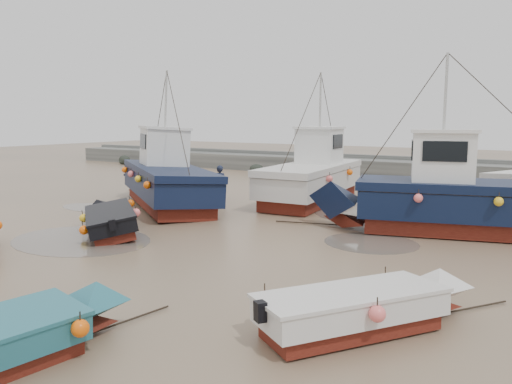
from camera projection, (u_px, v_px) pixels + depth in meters
ground at (176, 248)px, 15.68m from camera, size 120.00×120.00×0.00m
seawall at (392, 169)px, 33.97m from camera, size 60.00×4.92×1.50m
puddle_a at (81, 240)px, 16.65m from camera, size 5.07×5.07×0.01m
puddle_b at (371, 243)px, 16.29m from camera, size 3.08×3.08×0.01m
puddle_c at (94, 208)px, 22.72m from camera, size 3.55×3.55×0.01m
puddle_d at (382, 209)px, 22.34m from camera, size 5.78×5.78×0.01m
dinghy_2 at (9, 332)px, 8.14m from camera, size 2.23×5.21×1.43m
dinghy_3 at (368, 303)px, 9.45m from camera, size 3.92×5.19×1.43m
dinghy_4 at (112, 216)px, 17.96m from camera, size 5.34×4.50×1.43m
cabin_boat_0 at (164, 178)px, 23.23m from camera, size 10.06×7.77×6.22m
cabin_boat_1 at (316, 175)px, 24.48m from camera, size 3.57×11.09×6.22m
cabin_boat_2 at (453, 197)px, 17.48m from camera, size 10.88×5.09×6.22m
person at (220, 203)px, 24.06m from camera, size 0.75×0.57×1.83m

